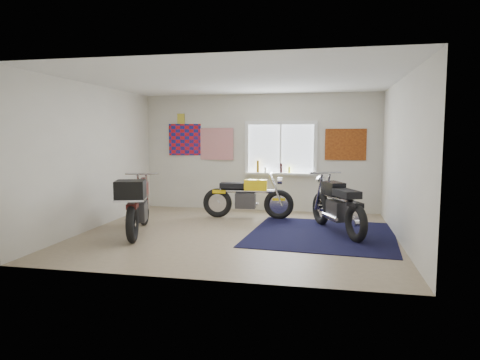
% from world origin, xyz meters
% --- Properties ---
extents(ground, '(5.50, 5.50, 0.00)m').
position_xyz_m(ground, '(0.00, 0.00, 0.00)').
color(ground, '#9E896B').
rests_on(ground, ground).
extents(room_shell, '(5.50, 5.50, 5.50)m').
position_xyz_m(room_shell, '(0.00, 0.00, 1.64)').
color(room_shell, white).
rests_on(room_shell, ground).
extents(navy_rug, '(2.70, 2.79, 0.01)m').
position_xyz_m(navy_rug, '(1.49, 0.24, 0.01)').
color(navy_rug, black).
rests_on(navy_rug, ground).
extents(window_assembly, '(1.66, 0.17, 1.26)m').
position_xyz_m(window_assembly, '(0.50, 2.47, 1.37)').
color(window_assembly, white).
rests_on(window_assembly, room_shell).
extents(oil_bottles, '(0.79, 0.07, 0.28)m').
position_xyz_m(oil_bottles, '(0.25, 2.40, 1.01)').
color(oil_bottles, '#825D12').
rests_on(oil_bottles, window_assembly).
extents(flag_display, '(1.60, 0.10, 1.17)m').
position_xyz_m(flag_display, '(-1.90, 2.48, 2.15)').
color(flag_display, red).
rests_on(flag_display, room_shell).
extents(triumph_poster, '(0.90, 0.03, 0.70)m').
position_xyz_m(triumph_poster, '(1.95, 2.48, 1.55)').
color(triumph_poster, '#A54C14').
rests_on(triumph_poster, room_shell).
extents(yellow_triumph, '(1.95, 0.58, 0.98)m').
position_xyz_m(yellow_triumph, '(-0.09, 1.46, 0.43)').
color(yellow_triumph, black).
rests_on(yellow_triumph, ground).
extents(black_chrome_bike, '(1.01, 1.95, 1.07)m').
position_xyz_m(black_chrome_bike, '(1.75, 0.45, 0.47)').
color(black_chrome_bike, black).
rests_on(black_chrome_bike, navy_rug).
extents(maroon_tourer, '(0.96, 2.05, 1.05)m').
position_xyz_m(maroon_tourer, '(-1.70, -0.46, 0.55)').
color(maroon_tourer, black).
rests_on(maroon_tourer, ground).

